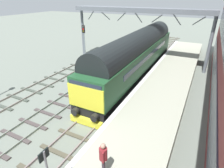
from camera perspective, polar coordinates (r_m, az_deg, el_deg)
ground_plane at (r=14.20m, az=-3.64°, el=-8.28°), size 140.00×140.00×0.00m
track_main at (r=14.17m, az=-3.65°, el=-8.10°), size 2.50×60.00×0.15m
track_adjacent_west at (r=15.84m, az=-13.91°, el=-4.93°), size 2.50×60.00×0.15m
track_adjacent_far_west at (r=18.44m, az=-23.36°, el=-1.85°), size 2.50×60.00×0.15m
station_platform at (r=12.76m, az=10.64°, el=-10.36°), size 4.00×44.00×1.01m
diesel_locomotive at (r=19.47m, az=7.56°, el=9.22°), size 2.74×19.02×4.68m
signal_post_mid at (r=26.77m, az=-8.51°, el=14.14°), size 0.44×0.22×4.18m
platform_number_sign at (r=7.54m, az=-19.27°, el=-22.80°), size 0.10×0.44×2.17m
waiting_passenger at (r=8.12m, az=-2.67°, el=-21.12°), size 0.45×0.47×1.64m
overhead_footbridge at (r=23.37m, az=8.16°, el=20.74°), size 16.49×2.00×6.55m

